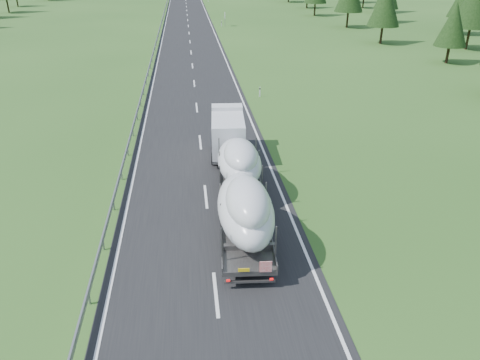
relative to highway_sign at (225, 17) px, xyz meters
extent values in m
plane|color=#2B531B|center=(-7.20, -80.00, -1.81)|extent=(400.00, 400.00, 0.00)
cube|color=black|center=(-7.20, 20.00, -1.80)|extent=(10.00, 400.00, 0.02)
cube|color=slate|center=(-12.50, 20.00, -1.21)|extent=(0.08, 400.00, 0.32)
cylinder|color=slate|center=(-12.50, -80.00, -1.51)|extent=(0.10, 0.10, 0.60)
cube|color=silver|center=(-0.70, -50.00, -1.31)|extent=(0.12, 0.07, 1.00)
cube|color=black|center=(-0.70, -50.00, -0.99)|extent=(0.13, 0.08, 0.12)
cube|color=silver|center=(-0.70, 0.00, -1.31)|extent=(0.12, 0.07, 1.00)
cube|color=black|center=(-0.70, 0.00, -0.99)|extent=(0.13, 0.08, 0.12)
cube|color=silver|center=(-0.70, 50.00, -1.31)|extent=(0.12, 0.07, 1.00)
cylinder|color=slate|center=(0.00, 0.00, -0.81)|extent=(0.08, 0.08, 2.00)
cube|color=silver|center=(0.00, 0.00, 0.19)|extent=(0.05, 0.90, 1.20)
cylinder|color=black|center=(34.08, -28.26, 0.07)|extent=(0.36, 0.36, 3.77)
cylinder|color=black|center=(40.48, -14.98, -0.08)|extent=(0.36, 0.36, 3.47)
cylinder|color=black|center=(33.29, 1.60, -0.20)|extent=(0.36, 0.36, 3.21)
cylinder|color=black|center=(38.52, 18.40, 0.31)|extent=(0.36, 0.36, 4.24)
cylinder|color=black|center=(38.37, 28.40, -0.22)|extent=(0.36, 0.36, 3.17)
cylinder|color=black|center=(26.22, -37.11, -0.50)|extent=(0.36, 0.36, 2.62)
cone|color=black|center=(26.22, -37.11, 3.15)|extent=(4.08, 4.08, 5.47)
cylinder|color=black|center=(23.09, -22.18, -0.20)|extent=(0.36, 0.36, 3.22)
cone|color=black|center=(23.09, -22.18, 4.27)|extent=(5.01, 5.01, 6.71)
cylinder|color=black|center=(23.31, -4.49, -0.08)|extent=(0.36, 0.36, 3.46)
cylinder|color=black|center=(21.79, 14.22, -0.18)|extent=(0.36, 0.36, 3.27)
cylinder|color=black|center=(23.88, 30.02, -0.22)|extent=(0.36, 0.36, 3.18)
cylinder|color=black|center=(-49.79, 28.40, 0.00)|extent=(0.36, 0.36, 3.62)
cylinder|color=black|center=(-51.98, 42.65, -0.31)|extent=(0.36, 0.36, 2.99)
cube|color=silver|center=(-5.30, -65.07, -0.11)|extent=(2.52, 4.61, 2.51)
cube|color=black|center=(-5.30, -62.78, 0.34)|extent=(2.06, 0.20, 1.25)
cube|color=silver|center=(-5.30, -63.10, 1.28)|extent=(2.30, 1.22, 0.27)
cube|color=#54524F|center=(-5.30, -65.96, -1.32)|extent=(2.41, 2.83, 0.22)
cylinder|color=black|center=(-6.33, -63.45, -1.36)|extent=(0.37, 0.91, 0.90)
cylinder|color=black|center=(-4.27, -63.45, -1.36)|extent=(0.37, 0.91, 0.90)
cylinder|color=black|center=(-6.33, -66.32, -1.36)|extent=(0.37, 0.91, 0.90)
cylinder|color=black|center=(-4.27, -66.32, -1.36)|extent=(0.37, 0.91, 0.90)
cube|color=#54524F|center=(-5.30, -73.58, -0.98)|extent=(3.21, 12.67, 0.23)
cube|color=#54524F|center=(-6.49, -73.58, -0.76)|extent=(0.85, 12.52, 0.22)
cube|color=#54524F|center=(-4.11, -73.58, -0.76)|extent=(0.85, 12.52, 0.22)
cube|color=#54524F|center=(-6.49, -78.96, -0.02)|extent=(0.07, 0.07, 1.70)
cube|color=#54524F|center=(-4.11, -78.96, -0.02)|extent=(0.07, 0.07, 1.70)
cube|color=#54524F|center=(-6.49, -76.81, -0.02)|extent=(0.07, 0.07, 1.70)
cube|color=#54524F|center=(-4.11, -76.81, -0.02)|extent=(0.07, 0.07, 1.70)
cube|color=#54524F|center=(-6.49, -74.66, -0.02)|extent=(0.07, 0.07, 1.70)
cube|color=#54524F|center=(-4.11, -74.66, -0.02)|extent=(0.07, 0.07, 1.70)
cube|color=#54524F|center=(-6.49, -72.50, -0.02)|extent=(0.07, 0.07, 1.70)
cube|color=#54524F|center=(-4.11, -72.50, -0.02)|extent=(0.07, 0.07, 1.70)
cube|color=#54524F|center=(-6.49, -70.35, -0.02)|extent=(0.07, 0.07, 1.70)
cube|color=#54524F|center=(-4.11, -70.35, -0.02)|extent=(0.07, 0.07, 1.70)
cube|color=#54524F|center=(-6.49, -68.20, -0.02)|extent=(0.07, 0.07, 1.70)
cube|color=#54524F|center=(-4.11, -68.20, -0.02)|extent=(0.07, 0.07, 1.70)
cylinder|color=black|center=(-6.29, -78.42, -1.36)|extent=(0.41, 0.92, 0.90)
cylinder|color=black|center=(-4.32, -78.42, -1.36)|extent=(0.41, 0.92, 0.90)
cylinder|color=black|center=(-6.29, -77.34, -1.36)|extent=(0.41, 0.92, 0.90)
cylinder|color=black|center=(-4.32, -77.34, -1.36)|extent=(0.41, 0.92, 0.90)
cube|color=#54524F|center=(-5.30, -79.81, -1.41)|extent=(2.24, 0.25, 0.11)
cube|color=red|center=(-4.63, -79.87, -0.60)|extent=(0.54, 0.07, 0.54)
cube|color=yellow|center=(-5.57, -79.87, -0.73)|extent=(0.49, 0.07, 0.16)
cube|color=red|center=(-6.24, -79.87, -1.27)|extent=(0.16, 0.06, 0.09)
cube|color=red|center=(-4.36, -79.87, -1.27)|extent=(0.16, 0.06, 0.09)
ellipsoid|color=silver|center=(-5.30, -76.45, 0.32)|extent=(3.08, 6.73, 2.38)
ellipsoid|color=silver|center=(-5.30, -77.27, 1.15)|extent=(2.29, 4.29, 1.90)
ellipsoid|color=silver|center=(-5.30, -70.35, 0.14)|extent=(2.95, 6.02, 2.02)
ellipsoid|color=silver|center=(-5.30, -71.09, 0.85)|extent=(2.19, 3.84, 1.62)
camera|label=1|loc=(-7.97, -95.97, 11.53)|focal=35.00mm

